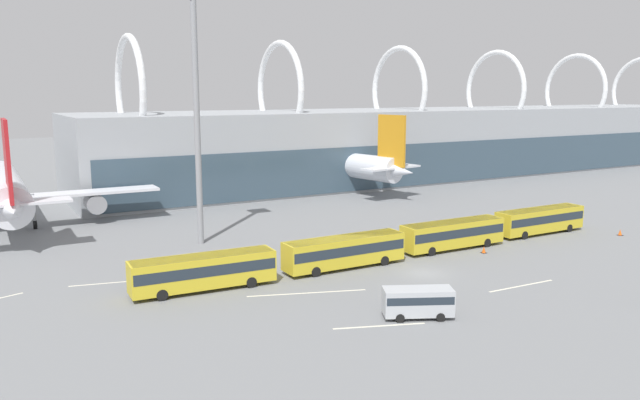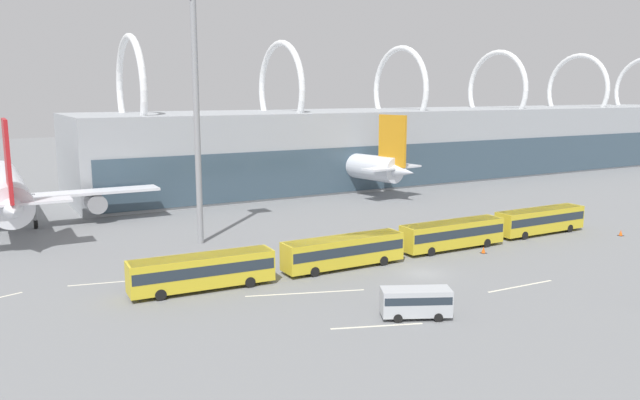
# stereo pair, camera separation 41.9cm
# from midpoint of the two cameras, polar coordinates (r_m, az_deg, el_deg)

# --- Properties ---
(ground_plane) EXTENTS (440.00, 440.00, 0.00)m
(ground_plane) POSITION_cam_midpoint_polar(r_m,az_deg,el_deg) (62.85, 9.32, -6.64)
(ground_plane) COLOR slate
(terminal_building) EXTENTS (155.87, 26.18, 26.98)m
(terminal_building) POSITION_cam_midpoint_polar(r_m,az_deg,el_deg) (138.97, 11.49, 5.43)
(terminal_building) COLOR #9EA3A8
(terminal_building) RESTS_ON ground_plane
(airliner_at_gate_near) EXTENTS (38.45, 35.84, 14.85)m
(airliner_at_gate_near) POSITION_cam_midpoint_polar(r_m,az_deg,el_deg) (89.76, -26.95, 0.70)
(airliner_at_gate_near) COLOR silver
(airliner_at_gate_near) RESTS_ON ground_plane
(airliner_at_gate_far) EXTENTS (41.21, 42.00, 14.03)m
(airliner_at_gate_far) POSITION_cam_midpoint_polar(r_m,az_deg,el_deg) (114.45, 0.77, 3.45)
(airliner_at_gate_far) COLOR silver
(airliner_at_gate_far) RESTS_ON ground_plane
(shuttle_bus_0) EXTENTS (13.24, 3.39, 3.20)m
(shuttle_bus_0) POSITION_cam_midpoint_polar(r_m,az_deg,el_deg) (57.49, -10.80, -6.29)
(shuttle_bus_0) COLOR gold
(shuttle_bus_0) RESTS_ON ground_plane
(shuttle_bus_1) EXTENTS (13.13, 2.83, 3.20)m
(shuttle_bus_1) POSITION_cam_midpoint_polar(r_m,az_deg,el_deg) (63.47, 2.07, -4.58)
(shuttle_bus_1) COLOR gold
(shuttle_bus_1) RESTS_ON ground_plane
(shuttle_bus_2) EXTENTS (13.15, 2.90, 3.20)m
(shuttle_bus_2) POSITION_cam_midpoint_polar(r_m,az_deg,el_deg) (72.56, 11.89, -2.95)
(shuttle_bus_2) COLOR gold
(shuttle_bus_2) RESTS_ON ground_plane
(shuttle_bus_3) EXTENTS (13.13, 2.85, 3.20)m
(shuttle_bus_3) POSITION_cam_midpoint_polar(r_m,az_deg,el_deg) (83.34, 19.33, -1.65)
(shuttle_bus_3) COLOR gold
(shuttle_bus_3) RESTS_ON ground_plane
(service_van_foreground) EXTENTS (5.85, 4.26, 2.39)m
(service_van_foreground) POSITION_cam_midpoint_polar(r_m,az_deg,el_deg) (50.53, 8.70, -9.08)
(service_van_foreground) COLOR #B2B7BC
(service_van_foreground) RESTS_ON ground_plane
(floodlight_mast) EXTENTS (2.77, 2.77, 30.56)m
(floodlight_mast) POSITION_cam_midpoint_polar(r_m,az_deg,el_deg) (73.31, -11.47, 10.66)
(floodlight_mast) COLOR gray
(floodlight_mast) RESTS_ON ground_plane
(lane_stripe_0) EXTENTS (10.55, 2.60, 0.01)m
(lane_stripe_0) POSITION_cam_midpoint_polar(r_m,az_deg,el_deg) (62.28, -17.24, -7.11)
(lane_stripe_0) COLOR silver
(lane_stripe_0) RESTS_ON ground_plane
(lane_stripe_1) EXTENTS (7.82, 0.53, 0.01)m
(lane_stripe_1) POSITION_cam_midpoint_polar(r_m,az_deg,el_deg) (61.05, 17.76, -7.48)
(lane_stripe_1) COLOR silver
(lane_stripe_1) RESTS_ON ground_plane
(lane_stripe_3) EXTENTS (10.21, 3.78, 0.01)m
(lane_stripe_3) POSITION_cam_midpoint_polar(r_m,az_deg,el_deg) (56.22, -1.41, -8.50)
(lane_stripe_3) COLOR silver
(lane_stripe_3) RESTS_ON ground_plane
(lane_stripe_4) EXTENTS (6.90, 2.73, 0.01)m
(lane_stripe_4) POSITION_cam_midpoint_polar(r_m,az_deg,el_deg) (48.92, 5.19, -11.40)
(lane_stripe_4) COLOR silver
(lane_stripe_4) RESTS_ON ground_plane
(traffic_cone_0) EXTENTS (0.63, 0.63, 0.73)m
(traffic_cone_0) POSITION_cam_midpoint_polar(r_m,az_deg,el_deg) (86.48, 25.62, -2.70)
(traffic_cone_0) COLOR black
(traffic_cone_0) RESTS_ON ground_plane
(traffic_cone_1) EXTENTS (0.60, 0.60, 0.74)m
(traffic_cone_1) POSITION_cam_midpoint_polar(r_m,az_deg,el_deg) (71.90, 14.59, -4.42)
(traffic_cone_1) COLOR black
(traffic_cone_1) RESTS_ON ground_plane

